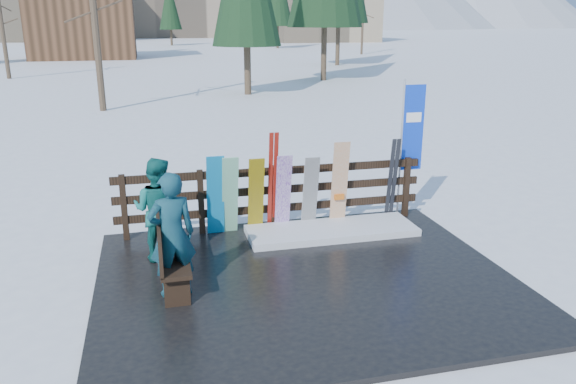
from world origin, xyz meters
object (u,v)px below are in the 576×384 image
object	(u,v)px
snowboard_2	(256,195)
snowboard_1	(230,196)
snowboard_5	(339,184)
rental_flag	(410,133)
snowboard_0	(216,196)
snowboard_3	(283,193)
person_back	(158,210)
snowboard_4	(310,192)
bench	(168,253)
person_front	(172,235)

from	to	relation	value
snowboard_2	snowboard_1	bearing A→B (deg)	180.00
snowboard_5	rental_flag	world-z (taller)	rental_flag
snowboard_0	snowboard_3	xyz separation A→B (m)	(1.20, 0.00, -0.03)
rental_flag	snowboard_3	bearing A→B (deg)	-173.84
snowboard_0	person_back	distance (m)	1.25
person_back	snowboard_4	bearing A→B (deg)	-139.29
snowboard_3	snowboard_5	distance (m)	1.05
snowboard_1	rental_flag	world-z (taller)	rental_flag
rental_flag	person_back	bearing A→B (deg)	-167.35
snowboard_0	person_back	world-z (taller)	person_back
bench	rental_flag	bearing A→B (deg)	24.25
snowboard_2	snowboard_4	distance (m)	0.99
snowboard_0	snowboard_4	bearing A→B (deg)	0.00
snowboard_2	rental_flag	bearing A→B (deg)	5.15
snowboard_0	snowboard_5	size ratio (longest dim) A/B	0.95
snowboard_5	person_back	size ratio (longest dim) A/B	0.97
bench	snowboard_1	distance (m)	2.13
snowboard_2	person_back	world-z (taller)	person_back
snowboard_1	person_back	distance (m)	1.46
snowboard_4	snowboard_2	bearing A→B (deg)	-180.00
snowboard_0	snowboard_2	xyz separation A→B (m)	(0.70, 0.00, -0.04)
snowboard_3	snowboard_4	size ratio (longest dim) A/B	1.05
snowboard_0	snowboard_2	distance (m)	0.71
bench	snowboard_5	xyz separation A→B (m)	(3.12, 1.79, 0.28)
snowboard_1	snowboard_4	world-z (taller)	snowboard_1
snowboard_1	person_front	world-z (taller)	person_front
person_front	snowboard_5	bearing A→B (deg)	-155.78
snowboard_2	snowboard_4	bearing A→B (deg)	0.00
snowboard_2	snowboard_4	size ratio (longest dim) A/B	1.03
snowboard_0	snowboard_3	distance (m)	1.20
snowboard_4	snowboard_5	size ratio (longest dim) A/B	0.86
person_front	snowboard_3	bearing A→B (deg)	-144.14
bench	snowboard_5	world-z (taller)	snowboard_5
snowboard_1	snowboard_3	distance (m)	0.95
snowboard_5	person_back	distance (m)	3.31
bench	person_front	bearing A→B (deg)	-75.38
snowboard_3	rental_flag	size ratio (longest dim) A/B	0.55
snowboard_3	person_back	size ratio (longest dim) A/B	0.87
bench	snowboard_4	distance (m)	3.14
snowboard_1	snowboard_4	distance (m)	1.44
rental_flag	snowboard_1	bearing A→B (deg)	-175.52
snowboard_0	snowboard_1	size ratio (longest dim) A/B	1.01
person_front	rental_flag	bearing A→B (deg)	-162.36
snowboard_4	snowboard_1	bearing A→B (deg)	-180.00
snowboard_4	rental_flag	size ratio (longest dim) A/B	0.52
rental_flag	person_front	size ratio (longest dim) A/B	1.50
person_front	person_back	xyz separation A→B (m)	(-0.16, 1.25, -0.05)
snowboard_0	person_back	xyz separation A→B (m)	(-0.98, -0.78, 0.09)
snowboard_0	person_front	xyz separation A→B (m)	(-0.82, -2.03, 0.13)
snowboard_3	snowboard_1	bearing A→B (deg)	-180.00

